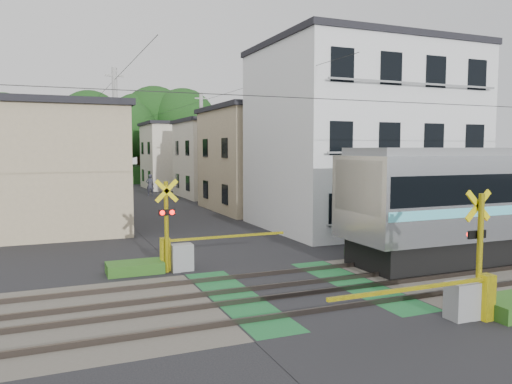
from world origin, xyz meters
name	(u,v)px	position (x,y,z in m)	size (l,w,h in m)	color
ground	(299,291)	(0.00, 0.00, 0.00)	(120.00, 120.00, 0.00)	black
track_bed	(299,290)	(0.00, 0.00, 0.04)	(120.00, 120.00, 0.14)	#47423A
crossing_signal_near	(467,290)	(2.59, -3.65, 0.71)	(4.74, 0.65, 3.09)	yellow
crossing_signal_far	(179,250)	(-2.59, 3.65, 0.71)	(4.74, 0.65, 3.09)	yellow
apartment_block	(361,137)	(8.50, 9.49, 4.66)	(10.20, 8.36, 9.30)	white
houses_row	(145,159)	(0.25, 25.92, 3.24)	(22.07, 31.35, 6.80)	tan
tree_hill	(114,134)	(0.79, 49.30, 5.84)	(40.00, 11.09, 11.86)	#183F15
catenary	(463,160)	(6.00, 0.03, 3.70)	(60.00, 5.04, 7.00)	#2D2D33
utility_poles	(133,148)	(-1.05, 23.01, 4.08)	(7.90, 42.00, 8.00)	#A5A5A0
pedestrian	(150,185)	(1.44, 30.36, 0.94)	(0.69, 0.45, 1.89)	#2F303B
weed_patches	(353,279)	(1.76, -0.09, 0.18)	(10.25, 8.80, 0.40)	#2D5E1E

